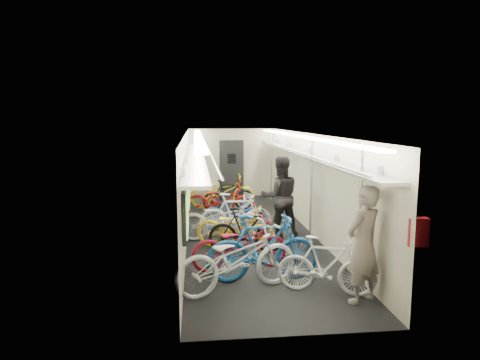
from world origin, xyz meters
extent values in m
plane|color=black|center=(0.00, 0.00, 0.00)|extent=(10.00, 10.00, 0.00)
plane|color=white|center=(0.00, 0.00, 2.40)|extent=(10.00, 10.00, 0.00)
plane|color=beige|center=(-1.50, 0.00, 1.20)|extent=(0.00, 10.00, 10.00)
plane|color=beige|center=(1.50, 0.00, 1.20)|extent=(0.00, 10.00, 10.00)
plane|color=beige|center=(0.00, 5.00, 1.20)|extent=(3.00, 0.00, 3.00)
plane|color=beige|center=(0.00, -5.00, 1.20)|extent=(3.00, 0.00, 3.00)
cube|color=black|center=(-1.46, -3.20, 1.25)|extent=(0.06, 1.10, 0.80)
cube|color=#79CC59|center=(-1.42, -3.20, 1.25)|extent=(0.02, 0.96, 0.66)
cube|color=black|center=(-1.46, -1.00, 1.25)|extent=(0.06, 1.10, 0.80)
cube|color=#79CC59|center=(-1.42, -1.00, 1.25)|extent=(0.02, 0.96, 0.66)
cube|color=black|center=(-1.46, 1.20, 1.25)|extent=(0.06, 1.10, 0.80)
cube|color=#79CC59|center=(-1.42, 1.20, 1.25)|extent=(0.02, 0.96, 0.66)
cube|color=black|center=(-1.46, 3.40, 1.25)|extent=(0.06, 1.10, 0.80)
cube|color=#79CC59|center=(-1.42, 3.40, 1.25)|extent=(0.02, 0.96, 0.66)
cube|color=yellow|center=(-1.45, -2.10, 1.30)|extent=(0.02, 0.22, 0.30)
cube|color=yellow|center=(-1.45, 0.10, 1.30)|extent=(0.02, 0.22, 0.30)
cube|color=yellow|center=(-1.45, 2.30, 1.30)|extent=(0.02, 0.22, 0.30)
cube|color=black|center=(0.00, 4.94, 1.00)|extent=(0.85, 0.08, 2.00)
cube|color=#999BA0|center=(-1.28, 0.00, 1.92)|extent=(0.40, 9.70, 0.05)
cube|color=#999BA0|center=(1.28, 0.00, 1.92)|extent=(0.40, 9.70, 0.05)
cylinder|color=silver|center=(-0.95, 0.00, 2.02)|extent=(0.04, 9.70, 0.04)
cylinder|color=silver|center=(0.95, 0.00, 2.02)|extent=(0.04, 9.70, 0.04)
cube|color=white|center=(-1.20, 0.00, 2.34)|extent=(0.18, 9.60, 0.04)
cube|color=white|center=(1.20, 0.00, 2.34)|extent=(0.18, 9.60, 0.04)
cylinder|color=silver|center=(1.25, -3.80, 1.20)|extent=(0.05, 0.05, 2.38)
cylinder|color=silver|center=(1.25, -1.00, 1.20)|extent=(0.05, 0.05, 2.38)
cylinder|color=silver|center=(1.25, 1.50, 1.20)|extent=(0.05, 0.05, 2.38)
cylinder|color=silver|center=(1.25, 4.00, 1.20)|extent=(0.05, 0.05, 2.38)
imported|color=silver|center=(-0.63, -3.50, 0.55)|extent=(2.23, 1.42, 1.10)
imported|color=#185092|center=(-0.16, -3.11, 0.59)|extent=(1.97, 0.63, 1.17)
imported|color=maroon|center=(-0.48, -2.50, 0.48)|extent=(1.89, 0.92, 0.95)
imported|color=black|center=(-0.25, -1.49, 0.47)|extent=(1.62, 0.70, 0.94)
imported|color=yellow|center=(-0.45, -1.24, 0.46)|extent=(1.84, 1.27, 0.92)
imported|color=silver|center=(-0.34, -0.25, 0.52)|extent=(1.73, 0.51, 1.03)
imported|color=#BBBDC1|center=(-0.70, -0.60, 0.50)|extent=(1.96, 0.82, 1.01)
imported|color=#1C49A9|center=(-0.38, 0.16, 0.46)|extent=(1.61, 0.78, 0.93)
imported|color=maroon|center=(-0.59, 1.61, 0.51)|extent=(2.05, 1.07, 1.02)
imported|color=black|center=(-0.29, 2.55, 0.48)|extent=(1.66, 0.79, 0.96)
imported|color=gold|center=(-0.45, 2.98, 0.52)|extent=(1.99, 0.71, 1.04)
imported|color=white|center=(0.75, -3.74, 0.47)|extent=(1.61, 0.96, 0.93)
imported|color=gray|center=(1.20, -4.09, 0.90)|extent=(0.78, 0.71, 1.80)
imported|color=black|center=(0.68, -0.35, 0.95)|extent=(0.95, 0.75, 1.89)
cube|color=#AA111E|center=(1.63, -4.82, 1.28)|extent=(0.28, 0.17, 0.38)
camera|label=1|loc=(-1.28, -10.03, 2.77)|focal=32.00mm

